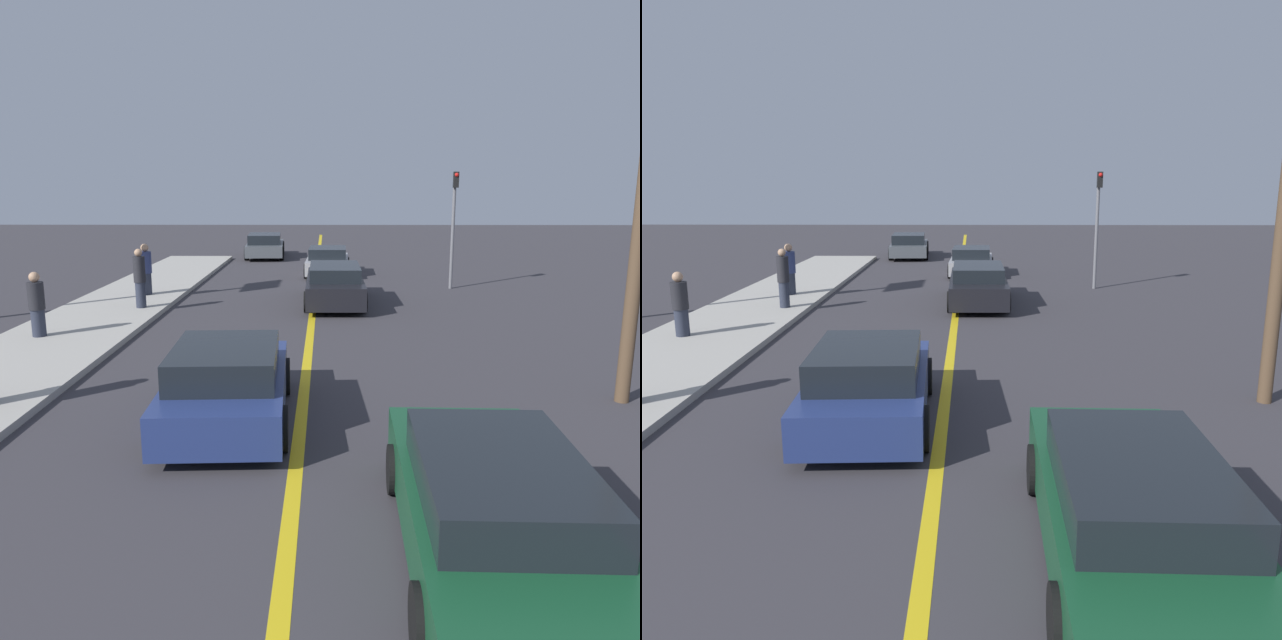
# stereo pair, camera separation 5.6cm
# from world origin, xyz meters

# --- Properties ---
(road_center_line) EXTENTS (0.20, 60.00, 0.01)m
(road_center_line) POSITION_xyz_m (0.00, 18.00, 0.00)
(road_center_line) COLOR gold
(road_center_line) RESTS_ON ground_plane
(sidewalk_left) EXTENTS (3.18, 32.29, 0.14)m
(sidewalk_left) POSITION_xyz_m (-6.00, 16.15, 0.07)
(sidewalk_left) COLOR #ADA89E
(sidewalk_left) RESTS_ON ground_plane
(car_near_right_lane) EXTENTS (1.94, 4.45, 1.24)m
(car_near_right_lane) POSITION_xyz_m (2.06, 6.03, 0.60)
(car_near_right_lane) COLOR #144728
(car_near_right_lane) RESTS_ON ground_plane
(car_ahead_center) EXTENTS (2.08, 4.09, 1.28)m
(car_ahead_center) POSITION_xyz_m (-1.16, 9.83, 0.62)
(car_ahead_center) COLOR navy
(car_ahead_center) RESTS_ON ground_plane
(car_far_distant) EXTENTS (1.91, 4.76, 1.26)m
(car_far_distant) POSITION_xyz_m (0.67, 20.00, 0.62)
(car_far_distant) COLOR black
(car_far_distant) RESTS_ON ground_plane
(car_parked_left_lot) EXTENTS (1.93, 3.92, 1.17)m
(car_parked_left_lot) POSITION_xyz_m (0.47, 26.58, 0.57)
(car_parked_left_lot) COLOR #9E9EA3
(car_parked_left_lot) RESTS_ON ground_plane
(car_oncoming_far) EXTENTS (2.18, 4.72, 1.23)m
(car_oncoming_far) POSITION_xyz_m (-2.80, 33.03, 0.61)
(car_oncoming_far) COLOR #4C5156
(car_oncoming_far) RESTS_ON ground_plane
(pedestrian_mid_group) EXTENTS (0.38, 0.38, 1.57)m
(pedestrian_mid_group) POSITION_xyz_m (-6.53, 14.94, 0.92)
(pedestrian_mid_group) COLOR #282D3D
(pedestrian_mid_group) RESTS_ON sidewalk_left
(pedestrian_far_standing) EXTENTS (0.35, 0.35, 1.75)m
(pedestrian_far_standing) POSITION_xyz_m (-5.11, 18.55, 1.02)
(pedestrian_far_standing) COLOR #282D3D
(pedestrian_far_standing) RESTS_ON sidewalk_left
(pedestrian_by_sign) EXTENTS (0.40, 0.40, 1.69)m
(pedestrian_by_sign) POSITION_xyz_m (-5.58, 20.84, 0.98)
(pedestrian_by_sign) COLOR #282D3D
(pedestrian_by_sign) RESTS_ON sidewalk_left
(traffic_light) EXTENTS (0.18, 0.40, 4.17)m
(traffic_light) POSITION_xyz_m (4.97, 22.97, 2.55)
(traffic_light) COLOR slate
(traffic_light) RESTS_ON ground_plane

